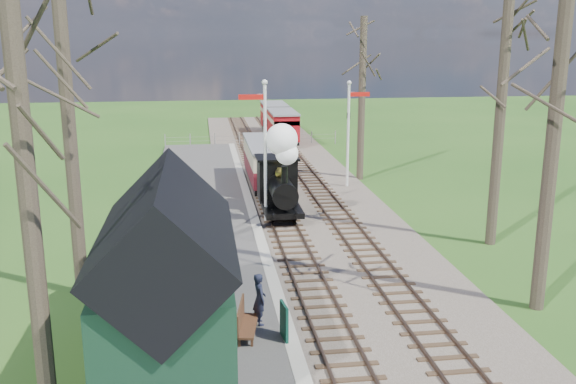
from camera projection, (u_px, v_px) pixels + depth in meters
name	position (u px, v px, depth m)	size (l,w,h in m)	color
distant_hills	(244.00, 237.00, 78.76)	(114.40, 48.00, 22.02)	#385B23
ballast_bed	(292.00, 189.00, 34.09)	(8.00, 60.00, 0.10)	brown
track_near	(267.00, 189.00, 33.90)	(1.60, 60.00, 0.15)	brown
track_far	(316.00, 187.00, 34.24)	(1.60, 60.00, 0.15)	brown
platform	(202.00, 238.00, 25.75)	(5.00, 44.00, 0.20)	#474442
coping_strip	(259.00, 235.00, 26.05)	(0.40, 44.00, 0.21)	#B2AD9E
station_shed	(168.00, 280.00, 15.50)	(3.25, 6.30, 4.78)	black
semaphore_near	(264.00, 141.00, 27.19)	(1.22, 0.24, 6.22)	silver
semaphore_far	(350.00, 126.00, 33.70)	(1.22, 0.24, 5.72)	silver
bare_trees	(343.00, 122.00, 21.41)	(15.51, 22.39, 12.00)	#382D23
fence_line	(252.00, 139.00, 47.30)	(12.60, 0.08, 1.00)	slate
locomotive	(280.00, 176.00, 28.18)	(1.72, 4.01, 4.29)	black
coach	(266.00, 161.00, 34.14)	(2.00, 6.87, 2.11)	black
red_carriage_a	(283.00, 127.00, 47.20)	(1.94, 4.79, 2.04)	black
red_carriage_b	(274.00, 117.00, 52.49)	(1.94, 4.79, 2.04)	black
sign_board	(284.00, 321.00, 16.91)	(0.17, 0.67, 0.98)	#0D3F30
bench	(244.00, 321.00, 17.13)	(0.69, 1.57, 0.87)	#492B1A
person	(259.00, 299.00, 17.71)	(0.54, 0.35, 1.48)	#1A1D30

